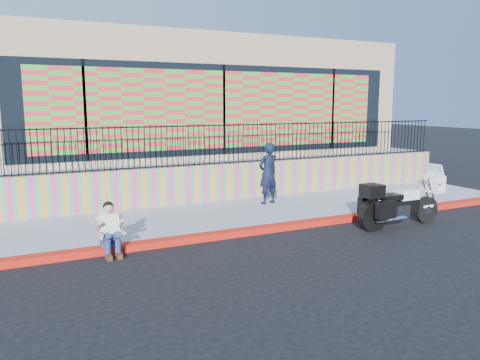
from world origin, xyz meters
TOP-DOWN VIEW (x-y plane):
  - ground at (0.00, 0.00)m, footprint 90.00×90.00m
  - red_curb at (0.00, 0.00)m, footprint 16.00×0.30m
  - sidewalk at (0.00, 1.65)m, footprint 16.00×3.00m
  - mural_wall at (0.00, 3.25)m, footprint 16.00×0.20m
  - metal_fence at (0.00, 3.25)m, footprint 15.80×0.04m
  - elevated_platform at (0.00, 8.35)m, footprint 16.00×10.00m
  - storefront_building at (0.00, 8.13)m, footprint 14.00×8.06m
  - police_motorcycle at (2.49, -1.01)m, footprint 2.45×0.81m
  - police_officer at (0.55, 2.21)m, footprint 0.73×0.56m
  - seated_man at (-4.39, -0.15)m, footprint 0.54×0.71m

SIDE VIEW (x-z plane):
  - ground at x=0.00m, z-range 0.00..0.00m
  - red_curb at x=0.00m, z-range 0.00..0.15m
  - sidewalk at x=0.00m, z-range 0.00..0.15m
  - seated_man at x=-4.39m, z-range -0.08..0.98m
  - elevated_platform at x=0.00m, z-range 0.00..1.25m
  - police_motorcycle at x=2.49m, z-range -0.12..1.40m
  - mural_wall at x=0.00m, z-range 0.15..1.25m
  - police_officer at x=0.55m, z-range 0.15..1.94m
  - metal_fence at x=0.00m, z-range 1.25..2.45m
  - storefront_building at x=0.00m, z-range 1.25..5.25m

